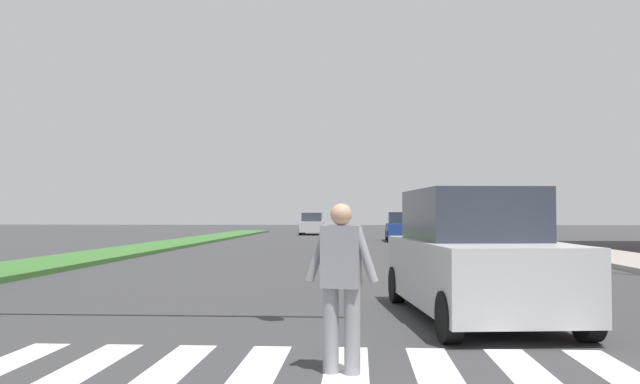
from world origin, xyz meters
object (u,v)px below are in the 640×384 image
Objects in this scene: pedestrian_performer at (341,279)px; sedan_midblock at (430,233)px; sedan_distant at (402,228)px; suv_crossing at (473,257)px; sedan_far_horizon at (312,224)px.

sedan_midblock is (3.34, 22.74, -0.16)m from pedestrian_performer.
pedestrian_performer is 32.51m from sedan_distant.
sedan_distant is (2.71, 32.39, -0.14)m from pedestrian_performer.
suv_crossing reaches higher than pedestrian_performer.
sedan_far_horizon is at bearing 94.48° from pedestrian_performer.
sedan_distant is at bearing 85.22° from pedestrian_performer.
pedestrian_performer is 0.38× the size of sedan_distant.
sedan_midblock is 0.97× the size of sedan_distant.
pedestrian_performer is at bearing -118.04° from suv_crossing.
sedan_far_horizon reaches higher than pedestrian_performer.
suv_crossing is (1.92, 3.61, -0.00)m from pedestrian_performer.
suv_crossing is 1.04× the size of sedan_far_horizon.
suv_crossing is 28.79m from sedan_distant.
sedan_distant is (-0.63, 9.65, 0.02)m from sedan_midblock.
pedestrian_performer reaches higher than sedan_midblock.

